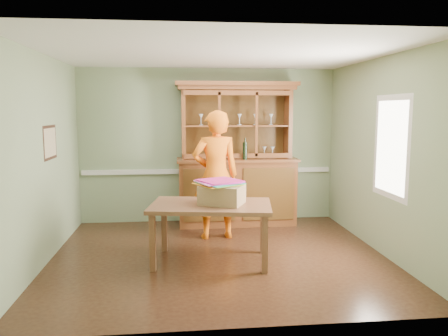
{
  "coord_description": "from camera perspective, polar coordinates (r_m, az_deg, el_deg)",
  "views": [
    {
      "loc": [
        -0.54,
        -5.72,
        1.98
      ],
      "look_at": [
        0.11,
        0.4,
        1.16
      ],
      "focal_mm": 35.0,
      "sensor_mm": 36.0,
      "label": 1
    }
  ],
  "objects": [
    {
      "name": "floor",
      "position": [
        6.08,
        -0.66,
        -11.43
      ],
      "size": [
        4.5,
        4.5,
        0.0
      ],
      "primitive_type": "plane",
      "color": "#422615",
      "rests_on": "ground"
    },
    {
      "name": "dining_table",
      "position": [
        5.69,
        -1.72,
        -5.6
      ],
      "size": [
        1.67,
        1.16,
        0.77
      ],
      "rotation": [
        0.0,
        0.0,
        -0.16
      ],
      "color": "brown",
      "rests_on": "floor"
    },
    {
      "name": "wall_right",
      "position": [
        6.39,
        19.84,
        1.49
      ],
      "size": [
        0.0,
        4.0,
        4.0
      ],
      "primitive_type": "plane",
      "rotation": [
        1.57,
        0.0,
        -1.57
      ],
      "color": "gray",
      "rests_on": "floor"
    },
    {
      "name": "china_hutch",
      "position": [
        7.59,
        1.65,
        -0.93
      ],
      "size": [
        2.09,
        0.69,
        2.45
      ],
      "color": "brown",
      "rests_on": "floor"
    },
    {
      "name": "cardboard_box",
      "position": [
        5.64,
        -0.27,
        -3.49
      ],
      "size": [
        0.66,
        0.6,
        0.25
      ],
      "primitive_type": "cube",
      "rotation": [
        0.0,
        0.0,
        -0.42
      ],
      "color": "olive",
      "rests_on": "dining_table"
    },
    {
      "name": "person",
      "position": [
        6.7,
        -1.11,
        -0.93
      ],
      "size": [
        0.76,
        0.54,
        1.98
      ],
      "primitive_type": "imported",
      "rotation": [
        0.0,
        0.0,
        3.24
      ],
      "color": "orange",
      "rests_on": "floor"
    },
    {
      "name": "wall_left",
      "position": [
        6.0,
        -22.59,
        0.99
      ],
      "size": [
        0.0,
        4.0,
        4.0
      ],
      "primitive_type": "plane",
      "rotation": [
        1.57,
        0.0,
        1.57
      ],
      "color": "gray",
      "rests_on": "floor"
    },
    {
      "name": "framed_map",
      "position": [
        6.27,
        -21.73,
        3.12
      ],
      "size": [
        0.03,
        0.6,
        0.46
      ],
      "color": "#372016",
      "rests_on": "wall_left"
    },
    {
      "name": "wall_back",
      "position": [
        7.76,
        -2.06,
        2.93
      ],
      "size": [
        4.5,
        0.0,
        4.5
      ],
      "primitive_type": "plane",
      "rotation": [
        1.57,
        0.0,
        0.0
      ],
      "color": "gray",
      "rests_on": "floor"
    },
    {
      "name": "wall_front",
      "position": [
        3.81,
        2.13,
        -1.92
      ],
      "size": [
        4.5,
        0.0,
        4.5
      ],
      "primitive_type": "plane",
      "rotation": [
        -1.57,
        0.0,
        0.0
      ],
      "color": "gray",
      "rests_on": "floor"
    },
    {
      "name": "ceiling",
      "position": [
        5.79,
        -0.7,
        14.74
      ],
      "size": [
        4.5,
        4.5,
        0.0
      ],
      "primitive_type": "plane",
      "rotation": [
        3.14,
        0.0,
        0.0
      ],
      "color": "white",
      "rests_on": "wall_back"
    },
    {
      "name": "chair_rail",
      "position": [
        7.79,
        -2.03,
        -0.39
      ],
      "size": [
        4.41,
        0.05,
        0.08
      ],
      "primitive_type": "cube",
      "color": "silver",
      "rests_on": "wall_back"
    },
    {
      "name": "window_panel",
      "position": [
        6.1,
        20.95,
        2.58
      ],
      "size": [
        0.03,
        0.96,
        1.36
      ],
      "color": "silver",
      "rests_on": "wall_right"
    },
    {
      "name": "kite_stack",
      "position": [
        5.62,
        -0.68,
        -1.93
      ],
      "size": [
        0.63,
        0.63,
        0.06
      ],
      "rotation": [
        0.0,
        0.0,
        0.45
      ],
      "color": "#9CB836",
      "rests_on": "cardboard_box"
    }
  ]
}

